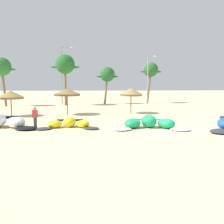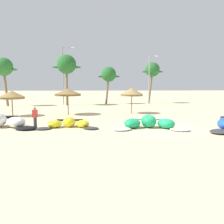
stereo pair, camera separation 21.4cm
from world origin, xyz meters
TOP-DOWN VIEW (x-y plane):
  - ground_plane at (0.00, 0.00)m, footprint 260.00×260.00m
  - kite_left at (-6.91, 0.59)m, footprint 4.88×2.28m
  - kite_left_of_center at (-0.85, -0.11)m, footprint 5.81×2.94m
  - beach_umbrella_near_van at (-13.57, 7.46)m, footprint 2.65×2.65m
  - beach_umbrella_middle at (-7.92, 8.33)m, footprint 2.95×2.95m
  - beach_umbrella_near_palms at (-0.79, 8.94)m, footprint 2.64×2.64m
  - person_near_kites at (-9.33, 0.30)m, footprint 0.36×0.24m
  - palm_leftmost at (-19.02, 19.53)m, footprint 4.21×2.81m
  - palm_left at (-9.56, 20.34)m, footprint 4.60×3.07m
  - palm_left_of_gap at (-2.70, 22.69)m, footprint 3.83×2.56m
  - palm_center_left at (5.23, 23.90)m, footprint 3.89×2.59m
  - lamppost_west_center at (-10.22, 21.84)m, footprint 2.09×0.24m
  - lamppost_east_center at (4.35, 22.00)m, footprint 1.56×0.24m

SIDE VIEW (x-z plane):
  - ground_plane at x=0.00m, z-range 0.00..0.00m
  - kite_left at x=-6.91m, z-range -0.09..0.67m
  - kite_left_of_center at x=-0.85m, z-range -0.11..0.87m
  - person_near_kites at x=-9.33m, z-range 0.01..1.63m
  - beach_umbrella_near_van at x=-13.57m, z-range 0.91..3.57m
  - beach_umbrella_middle at x=-7.92m, z-range 1.04..3.89m
  - beach_umbrella_near_palms at x=-0.79m, z-range 1.00..3.93m
  - lamppost_east_center at x=4.35m, z-range 0.50..8.83m
  - palm_left_of_gap at x=-2.70m, z-range 1.82..8.23m
  - lamppost_west_center at x=-10.22m, z-range 0.58..10.15m
  - palm_center_left at x=5.23m, z-range 2.24..9.60m
  - palm_leftmost at x=-19.02m, z-range 2.22..9.69m
  - palm_left at x=-9.56m, z-range 2.41..10.51m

